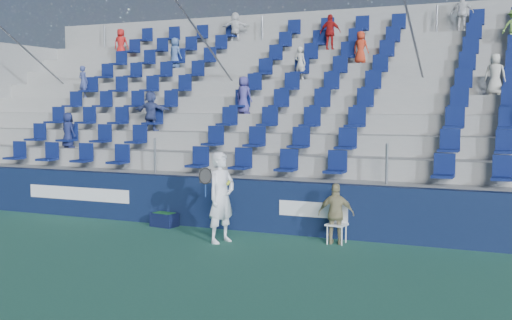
{
  "coord_description": "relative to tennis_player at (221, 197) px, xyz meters",
  "views": [
    {
      "loc": [
        6.01,
        -10.44,
        2.91
      ],
      "look_at": [
        0.2,
        2.8,
        1.7
      ],
      "focal_mm": 45.0,
      "sensor_mm": 36.0,
      "label": 1
    }
  ],
  "objects": [
    {
      "name": "ground",
      "position": [
        0.12,
        -1.69,
        -0.98
      ],
      "size": [
        70.0,
        70.0,
        0.0
      ],
      "primitive_type": "plane",
      "color": "#2C6750",
      "rests_on": "ground"
    },
    {
      "name": "sponsor_wall",
      "position": [
        0.12,
        1.46,
        -0.38
      ],
      "size": [
        24.0,
        0.32,
        1.2
      ],
      "color": "#111D3E",
      "rests_on": "ground"
    },
    {
      "name": "grandstand",
      "position": [
        0.12,
        6.56,
        1.16
      ],
      "size": [
        24.0,
        8.17,
        6.63
      ],
      "color": "#979792",
      "rests_on": "ground"
    },
    {
      "name": "tennis_player",
      "position": [
        0.0,
        0.0,
        0.0
      ],
      "size": [
        0.73,
        0.82,
        1.95
      ],
      "color": "white",
      "rests_on": "ground"
    },
    {
      "name": "line_judge_chair",
      "position": [
        2.3,
        0.96,
        -0.47
      ],
      "size": [
        0.44,
        0.45,
        0.89
      ],
      "color": "white",
      "rests_on": "ground"
    },
    {
      "name": "line_judge",
      "position": [
        2.3,
        0.81,
        -0.33
      ],
      "size": [
        0.8,
        0.45,
        1.3
      ],
      "primitive_type": "imported",
      "rotation": [
        0.0,
        0.0,
        3.32
      ],
      "color": "tan",
      "rests_on": "ground"
    },
    {
      "name": "ball_bin",
      "position": [
        -2.09,
        1.06,
        -0.79
      ],
      "size": [
        0.65,
        0.47,
        0.34
      ],
      "color": "#0D1333",
      "rests_on": "ground"
    }
  ]
}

